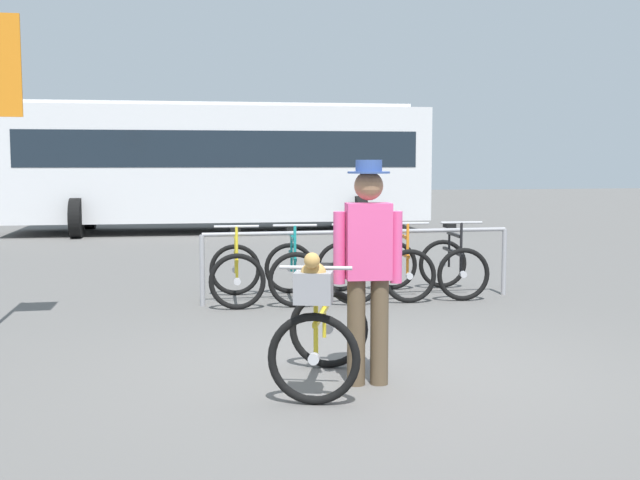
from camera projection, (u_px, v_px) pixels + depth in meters
name	position (u px, v px, depth m)	size (l,w,h in m)	color
ground_plane	(368.00, 370.00, 6.59)	(80.00, 80.00, 0.00)	#605E5B
bike_rack_rail	(359.00, 245.00, 9.82)	(3.91, 0.10, 0.88)	#99999E
racked_bike_yellow	(236.00, 272.00, 9.71)	(0.74, 1.14, 0.97)	black
racked_bike_teal	(293.00, 271.00, 9.86)	(0.76, 1.14, 0.97)	black
racked_bike_red	(348.00, 269.00, 10.01)	(0.72, 1.14, 0.97)	black
racked_bike_orange	(401.00, 267.00, 10.15)	(0.76, 1.14, 0.97)	black
racked_bike_black	(453.00, 266.00, 10.30)	(0.77, 1.16, 0.97)	black
featured_bicycle	(320.00, 326.00, 5.97)	(0.96, 1.26, 1.09)	black
person_with_featured_bike	(368.00, 262.00, 6.06)	(0.53, 0.32, 1.72)	brown
bus_distant	(219.00, 160.00, 19.48)	(10.09, 3.66, 3.08)	silver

